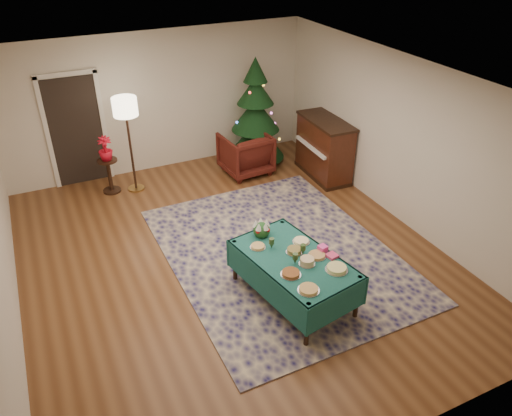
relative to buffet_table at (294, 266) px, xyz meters
name	(u,v)px	position (x,y,z in m)	size (l,w,h in m)	color
room_shell	(229,178)	(-0.38, 1.22, 0.82)	(7.00, 7.00, 7.00)	#593319
doorway	(76,128)	(-1.98, 4.70, 0.56)	(1.08, 0.04, 2.16)	black
rug	(279,253)	(0.30, 0.97, -0.52)	(3.20, 4.20, 0.02)	#151348
buffet_table	(294,266)	(0.00, 0.00, 0.00)	(1.29, 1.86, 0.67)	black
platter_0	(309,289)	(-0.16, -0.64, 0.15)	(0.27, 0.27, 0.04)	silver
platter_1	(337,269)	(0.36, -0.45, 0.16)	(0.29, 0.29, 0.06)	silver
platter_2	(291,273)	(-0.21, -0.28, 0.15)	(0.26, 0.26, 0.05)	silver
platter_3	(307,261)	(0.09, -0.18, 0.18)	(0.21, 0.21, 0.09)	silver
platter_4	(317,255)	(0.29, -0.10, 0.15)	(0.25, 0.25, 0.04)	silver
platter_5	(294,251)	(0.06, 0.11, 0.16)	(0.22, 0.22, 0.06)	silver
platter_6	(301,241)	(0.26, 0.27, 0.15)	(0.24, 0.24, 0.04)	silver
platter_7	(258,246)	(-0.32, 0.42, 0.15)	(0.21, 0.21, 0.04)	silver
goblet_0	(272,243)	(-0.16, 0.32, 0.21)	(0.07, 0.07, 0.16)	#2D471E
goblet_1	(303,249)	(0.14, 0.02, 0.21)	(0.07, 0.07, 0.16)	#2D471E
goblet_2	(295,258)	(-0.05, -0.11, 0.21)	(0.07, 0.07, 0.16)	#2D471E
napkin_stack	(332,256)	(0.46, -0.19, 0.15)	(0.13, 0.13, 0.04)	#ED4176
gift_box	(323,249)	(0.41, -0.03, 0.18)	(0.11, 0.11, 0.09)	#F945A7
centerpiece	(262,229)	(-0.15, 0.65, 0.25)	(0.24, 0.24, 0.28)	#1E4C1E
armchair	(246,152)	(1.00, 3.71, -0.08)	(0.87, 0.82, 0.90)	#48150F
floor_lamp	(126,113)	(-1.17, 3.96, 0.98)	(0.43, 0.43, 1.79)	#A57F3F
side_table	(110,176)	(-1.60, 4.07, -0.22)	(0.36, 0.36, 0.65)	black
potted_plant	(106,154)	(-1.60, 4.07, 0.24)	(0.25, 0.45, 0.25)	red
christmas_tree	(255,117)	(1.40, 4.12, 0.44)	(1.47, 1.47, 2.17)	black
piano	(324,149)	(2.32, 2.95, 0.03)	(0.68, 1.36, 1.16)	black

